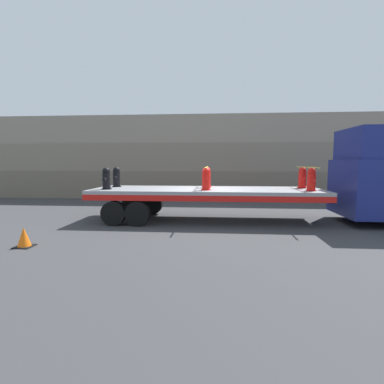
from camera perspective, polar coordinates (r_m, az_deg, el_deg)
ground_plane at (r=11.29m, az=2.75°, el=-5.42°), size 120.00×120.00×0.00m
rock_cliff at (r=18.80m, az=3.63°, el=6.59°), size 60.00×3.30×4.94m
truck_cab at (r=12.50m, az=32.38°, el=2.37°), size 2.67×2.71×3.35m
flatbed_trailer at (r=11.19m, az=-0.47°, el=-0.55°), size 8.41×2.61×1.20m
fire_hydrant_black_near_0 at (r=11.27m, az=-15.99°, el=2.44°), size 0.35×0.53×0.79m
fire_hydrant_black_far_0 at (r=12.31m, az=-14.17°, el=2.74°), size 0.35×0.53×0.79m
fire_hydrant_red_near_1 at (r=10.54m, az=2.68°, el=2.44°), size 0.35×0.53×0.79m
fire_hydrant_red_far_1 at (r=11.65m, az=2.88°, el=2.75°), size 0.35×0.53×0.79m
fire_hydrant_red_near_2 at (r=11.02m, az=21.79°, el=2.18°), size 0.35×0.53×0.79m
fire_hydrant_red_far_2 at (r=12.08m, az=20.26°, el=2.51°), size 0.35×0.53×0.79m
cargo_strap_rear at (r=11.08m, az=2.80°, el=4.76°), size 0.05×2.71×0.01m
cargo_strap_middle at (r=11.53m, az=21.07°, el=4.42°), size 0.05×2.71×0.01m
traffic_cone at (r=8.91m, az=-29.36°, el=-7.54°), size 0.43×0.43×0.51m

